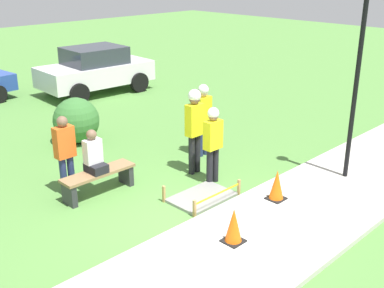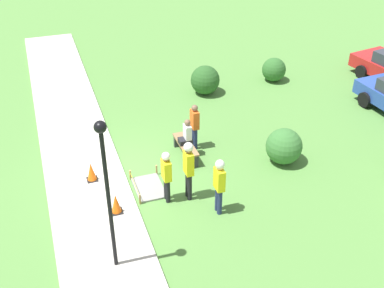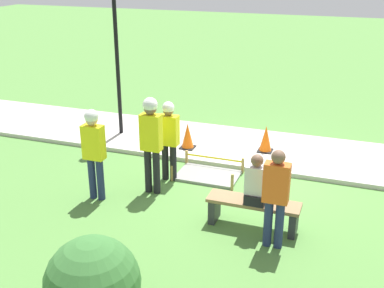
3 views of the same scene
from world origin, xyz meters
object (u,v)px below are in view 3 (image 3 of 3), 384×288
traffic_cone_near_patch (266,139)px  bystander_in_orange_shirt (276,194)px  traffic_cone_far_patch (188,136)px  worker_trainee (94,147)px  park_bench (253,209)px  worker_assistant (151,136)px  worker_supervisor (169,135)px  lamppost_near (115,27)px  person_seated_on_bench (256,184)px

traffic_cone_near_patch → bystander_in_orange_shirt: size_ratio=0.37×
traffic_cone_near_patch → traffic_cone_far_patch: size_ratio=1.02×
worker_trainee → bystander_in_orange_shirt: (-3.51, 0.49, -0.13)m
bystander_in_orange_shirt → park_bench: bearing=-47.4°
worker_assistant → traffic_cone_far_patch: bearing=-88.1°
worker_supervisor → worker_trainee: 1.60m
traffic_cone_far_patch → park_bench: traffic_cone_far_patch is taller
traffic_cone_near_patch → worker_supervisor: size_ratio=0.37×
bystander_in_orange_shirt → lamppost_near: size_ratio=0.40×
traffic_cone_far_patch → lamppost_near: bearing=-11.8°
park_bench → worker_supervisor: bearing=-31.5°
person_seated_on_bench → bystander_in_orange_shirt: (-0.40, 0.42, 0.09)m
lamppost_near → worker_supervisor: bearing=137.4°
traffic_cone_far_patch → park_bench: 3.62m
worker_supervisor → bystander_in_orange_shirt: bearing=145.2°
worker_trainee → bystander_in_orange_shirt: size_ratio=1.07×
person_seated_on_bench → lamppost_near: bearing=-37.7°
traffic_cone_near_patch → bystander_in_orange_shirt: bearing=103.4°
person_seated_on_bench → bystander_in_orange_shirt: bearing=133.2°
park_bench → worker_trainee: bearing=-0.4°
worker_trainee → lamppost_near: 3.84m
worker_assistant → worker_trainee: size_ratio=1.08×
traffic_cone_near_patch → worker_assistant: 3.24m
person_seated_on_bench → park_bench: bearing=-53.0°
worker_trainee → person_seated_on_bench: bearing=178.7°
park_bench → worker_assistant: size_ratio=0.82×
park_bench → worker_trainee: 3.16m
person_seated_on_bench → lamppost_near: lamppost_near is taller
lamppost_near → worker_assistant: bearing=128.2°
park_bench → worker_assistant: worker_assistant is taller
worker_supervisor → bystander_in_orange_shirt: size_ratio=1.01×
traffic_cone_near_patch → lamppost_near: bearing=0.1°
bystander_in_orange_shirt → worker_trainee: bearing=-8.0°
traffic_cone_near_patch → worker_assistant: worker_assistant is taller
bystander_in_orange_shirt → lamppost_near: (4.67, -3.73, 1.84)m
person_seated_on_bench → worker_supervisor: 2.50m
worker_supervisor → traffic_cone_far_patch: bearing=-83.9°
traffic_cone_far_patch → worker_supervisor: bearing=96.1°
traffic_cone_far_patch → worker_assistant: (-0.07, 2.22, 0.79)m
traffic_cone_far_patch → worker_trainee: bearing=73.6°
park_bench → worker_trainee: worker_trainee is taller
park_bench → traffic_cone_far_patch: bearing=-51.7°
park_bench → bystander_in_orange_shirt: 0.88m
person_seated_on_bench → worker_trainee: size_ratio=0.49×
worker_supervisor → worker_trainee: size_ratio=0.94×
worker_assistant → bystander_in_orange_shirt: size_ratio=1.16×
traffic_cone_near_patch → park_bench: size_ratio=0.39×
traffic_cone_far_patch → worker_trainee: size_ratio=0.34×
bystander_in_orange_shirt → traffic_cone_near_patch: bearing=-76.6°
traffic_cone_near_patch → worker_assistant: (1.72, 2.63, 0.79)m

